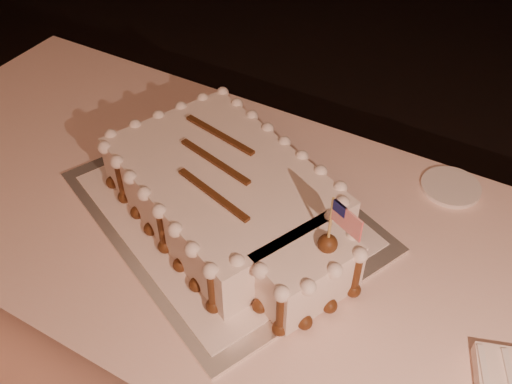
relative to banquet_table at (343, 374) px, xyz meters
The scene contains 6 objects.
room_shell 1.19m from the banquet_table, 90.00° to the right, with size 6.10×8.10×2.90m.
banquet_table is the anchor object (origin of this frame).
cake_board 0.50m from the banquet_table, behind, with size 0.63×0.47×0.01m, color white.
doily 0.50m from the banquet_table, behind, with size 0.56×0.42×0.00m, color white.
sheet_cake 0.53m from the banquet_table, behind, with size 0.62×0.49×0.23m.
side_plate 0.51m from the banquet_table, 77.04° to the left, with size 0.13×0.13×0.01m, color white.
Camera 1 is at (0.16, -0.10, 1.62)m, focal length 40.00 mm.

